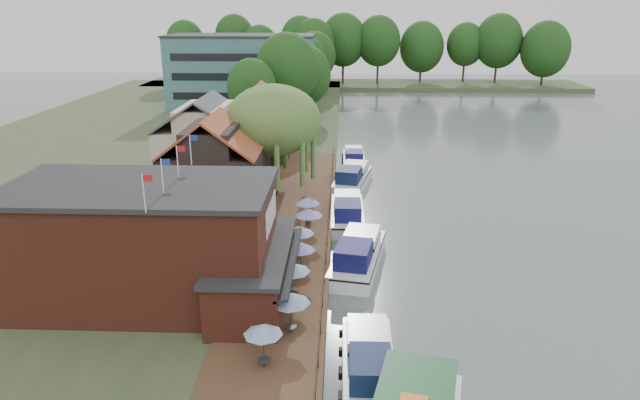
{
  "coord_description": "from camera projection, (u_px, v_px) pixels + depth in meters",
  "views": [
    {
      "loc": [
        -4.21,
        -31.85,
        18.02
      ],
      "look_at": [
        -6.0,
        12.0,
        3.0
      ],
      "focal_mm": 32.0,
      "sensor_mm": 36.0,
      "label": 1
    }
  ],
  "objects": [
    {
      "name": "ground",
      "position": [
        408.0,
        308.0,
        35.78
      ],
      "size": [
        260.0,
        260.0,
        0.0
      ],
      "primitive_type": "plane",
      "color": "#525F5D",
      "rests_on": "ground"
    },
    {
      "name": "land_bank",
      "position": [
        132.0,
        156.0,
        69.86
      ],
      "size": [
        50.0,
        140.0,
        1.0
      ],
      "primitive_type": "cube",
      "color": "#384728",
      "rests_on": "ground"
    },
    {
      "name": "quay_deck",
      "position": [
        294.0,
        231.0,
        45.2
      ],
      "size": [
        6.0,
        50.0,
        0.1
      ],
      "primitive_type": "cube",
      "color": "#47301E",
      "rests_on": "land_bank"
    },
    {
      "name": "quay_rail",
      "position": [
        328.0,
        224.0,
        45.42
      ],
      "size": [
        0.2,
        49.0,
        1.0
      ],
      "primitive_type": null,
      "color": "black",
      "rests_on": "land_bank"
    },
    {
      "name": "pub",
      "position": [
        177.0,
        243.0,
        33.87
      ],
      "size": [
        20.0,
        11.0,
        7.3
      ],
      "primitive_type": null,
      "color": "maroon",
      "rests_on": "land_bank"
    },
    {
      "name": "hotel_block",
      "position": [
        243.0,
        70.0,
        100.49
      ],
      "size": [
        25.4,
        12.4,
        12.3
      ],
      "primitive_type": null,
      "color": "#38666B",
      "rests_on": "land_bank"
    },
    {
      "name": "cottage_a",
      "position": [
        214.0,
        166.0,
        47.89
      ],
      "size": [
        8.6,
        7.6,
        8.5
      ],
      "primitive_type": null,
      "color": "black",
      "rests_on": "land_bank"
    },
    {
      "name": "cottage_b",
      "position": [
        206.0,
        139.0,
        57.46
      ],
      "size": [
        9.6,
        8.6,
        8.5
      ],
      "primitive_type": null,
      "color": "beige",
      "rests_on": "land_bank"
    },
    {
      "name": "cottage_c",
      "position": [
        258.0,
        122.0,
        65.81
      ],
      "size": [
        7.6,
        7.6,
        8.5
      ],
      "primitive_type": null,
      "color": "black",
      "rests_on": "land_bank"
    },
    {
      "name": "willow",
      "position": [
        274.0,
        141.0,
        52.13
      ],
      "size": [
        8.6,
        8.6,
        10.43
      ],
      "primitive_type": null,
      "color": "#476B2D",
      "rests_on": "land_bank"
    },
    {
      "name": "umbrella_0",
      "position": [
        264.0,
        346.0,
        27.79
      ],
      "size": [
        1.95,
        1.95,
        2.38
      ],
      "primitive_type": null,
      "color": "#1C469B",
      "rests_on": "quay_deck"
    },
    {
      "name": "umbrella_1",
      "position": [
        290.0,
        313.0,
        30.72
      ],
      "size": [
        2.23,
        2.23,
        2.38
      ],
      "primitive_type": null,
      "color": "navy",
      "rests_on": "quay_deck"
    },
    {
      "name": "umbrella_2",
      "position": [
        292.0,
        281.0,
        34.33
      ],
      "size": [
        2.23,
        2.23,
        2.38
      ],
      "primitive_type": null,
      "color": "#1B4799",
      "rests_on": "quay_deck"
    },
    {
      "name": "umbrella_3",
      "position": [
        301.0,
        259.0,
        37.28
      ],
      "size": [
        1.95,
        1.95,
        2.38
      ],
      "primitive_type": null,
      "color": "#1C1B97",
      "rests_on": "quay_deck"
    },
    {
      "name": "umbrella_4",
      "position": [
        299.0,
        242.0,
        39.97
      ],
      "size": [
        2.2,
        2.2,
        2.38
      ],
      "primitive_type": null,
      "color": "navy",
      "rests_on": "quay_deck"
    },
    {
      "name": "umbrella_5",
      "position": [
        309.0,
        223.0,
        43.37
      ],
      "size": [
        2.15,
        2.15,
        2.38
      ],
      "primitive_type": null,
      "color": "#1B2298",
      "rests_on": "quay_deck"
    },
    {
      "name": "umbrella_6",
      "position": [
        307.0,
        211.0,
        45.94
      ],
      "size": [
        2.06,
        2.06,
        2.38
      ],
      "primitive_type": null,
      "color": "#1C249B",
      "rests_on": "quay_deck"
    },
    {
      "name": "cruiser_0",
      "position": [
        369.0,
        356.0,
        28.93
      ],
      "size": [
        3.03,
        9.35,
        2.24
      ],
      "primitive_type": null,
      "rotation": [
        0.0,
        0.0,
        0.0
      ],
      "color": "silver",
      "rests_on": "ground"
    },
    {
      "name": "cruiser_1",
      "position": [
        358.0,
        251.0,
        41.06
      ],
      "size": [
        5.15,
        10.76,
        2.52
      ],
      "primitive_type": null,
      "rotation": [
        0.0,
        0.0,
        -0.18
      ],
      "color": "white",
      "rests_on": "ground"
    },
    {
      "name": "cruiser_2",
      "position": [
        347.0,
        209.0,
        49.69
      ],
      "size": [
        3.31,
        10.0,
        2.42
      ],
      "primitive_type": null,
      "rotation": [
        0.0,
        0.0,
        0.01
      ],
      "color": "white",
      "rests_on": "ground"
    },
    {
      "name": "cruiser_3",
      "position": [
        352.0,
        175.0,
        59.5
      ],
      "size": [
        5.19,
        10.53,
        2.45
      ],
      "primitive_type": null,
      "rotation": [
        0.0,
        0.0,
        -0.2
      ],
      "color": "white",
      "rests_on": "ground"
    },
    {
      "name": "cruiser_4",
      "position": [
        354.0,
        156.0,
        67.46
      ],
      "size": [
        2.97,
        8.97,
        2.13
      ],
      "primitive_type": null,
      "rotation": [
        0.0,
        0.0,
        0.01
      ],
      "color": "silver",
      "rests_on": "ground"
    },
    {
      "name": "bank_tree_0",
      "position": [
        252.0,
        99.0,
        75.63
      ],
      "size": [
        6.56,
        6.56,
        10.59
      ],
      "primitive_type": null,
      "color": "#143811",
      "rests_on": "land_bank"
    },
    {
      "name": "bank_tree_1",
      "position": [
        287.0,
        82.0,
        80.26
      ],
      "size": [
        8.81,
        8.81,
        13.63
      ],
      "primitive_type": null,
      "color": "#143811",
      "rests_on": "land_bank"
    },
    {
      "name": "bank_tree_2",
      "position": [
        305.0,
        82.0,
        88.75
      ],
      "size": [
        8.13,
        8.13,
        11.43
      ],
      "primitive_type": null,
      "color": "#143811",
      "rests_on": "land_bank"
    },
    {
      "name": "bank_tree_3",
      "position": [
        307.0,
        67.0,
        108.71
      ],
      "size": [
        7.26,
        7.26,
        11.6
      ],
      "primitive_type": null,
      "color": "#143811",
      "rests_on": "land_bank"
    },
    {
      "name": "bank_tree_4",
      "position": [
        315.0,
        63.0,
        114.17
      ],
      "size": [
        8.42,
        8.42,
        12.28
      ],
      "primitive_type": null,
      "color": "#143811",
      "rests_on": "land_bank"
    },
    {
      "name": "bank_tree_5",
      "position": [
        314.0,
        53.0,
        123.37
      ],
      "size": [
        8.6,
        8.6,
        14.53
      ],
      "primitive_type": null,
      "color": "#143811",
      "rests_on": "land_bank"
    }
  ]
}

